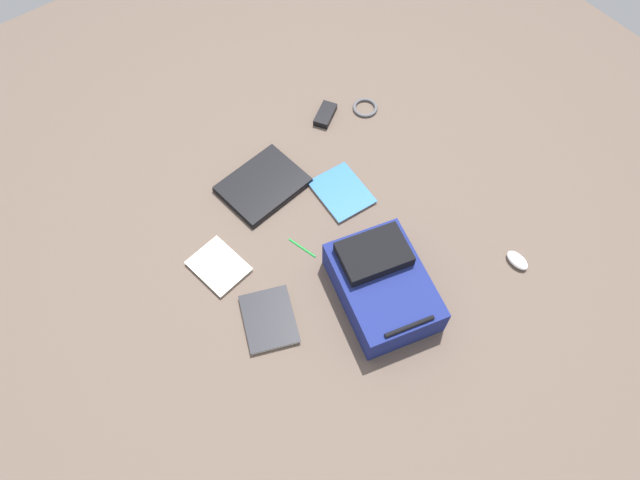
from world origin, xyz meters
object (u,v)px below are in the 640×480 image
(pen_black, at_px, (302,248))
(cable_coil, at_px, (365,108))
(book_red, at_px, (219,266))
(book_manual, at_px, (342,192))
(power_brick, at_px, (325,115))
(book_comic, at_px, (269,319))
(backpack, at_px, (382,284))
(laptop, at_px, (263,185))
(computer_mouse, at_px, (517,260))

(pen_black, bearing_deg, cable_coil, -148.32)
(book_red, distance_m, pen_black, 0.35)
(book_manual, relative_size, power_brick, 1.91)
(book_comic, relative_size, cable_coil, 2.52)
(backpack, distance_m, book_manual, 0.50)
(backpack, distance_m, book_comic, 0.45)
(laptop, bearing_deg, computer_mouse, 122.84)
(cable_coil, relative_size, pen_black, 0.86)
(book_red, bearing_deg, backpack, 132.38)
(book_red, relative_size, pen_black, 1.78)
(book_red, xyz_separation_m, pen_black, (-0.32, 0.13, -0.00))
(book_red, bearing_deg, computer_mouse, 143.55)
(book_manual, relative_size, book_comic, 0.89)
(laptop, bearing_deg, cable_coil, -173.20)
(book_manual, bearing_deg, computer_mouse, 116.71)
(backpack, relative_size, computer_mouse, 5.12)
(book_manual, distance_m, computer_mouse, 0.78)
(laptop, xyz_separation_m, book_red, (0.37, 0.22, -0.01))
(computer_mouse, bearing_deg, pen_black, -42.04)
(book_manual, relative_size, computer_mouse, 2.64)
(book_manual, bearing_deg, book_comic, 26.34)
(pen_black, bearing_deg, book_manual, -159.14)
(book_red, bearing_deg, book_comic, 95.48)
(cable_coil, bearing_deg, power_brick, -22.34)
(book_manual, xyz_separation_m, computer_mouse, (-0.35, 0.70, 0.01))
(book_comic, distance_m, pen_black, 0.34)
(book_comic, bearing_deg, computer_mouse, 156.69)
(laptop, height_order, pen_black, laptop)
(backpack, relative_size, power_brick, 3.69)
(backpack, xyz_separation_m, cable_coil, (-0.57, -0.78, -0.08))
(backpack, height_order, laptop, backpack)
(pen_black, bearing_deg, power_brick, -135.45)
(backpack, height_order, book_red, backpack)
(book_comic, bearing_deg, power_brick, -139.65)
(laptop, xyz_separation_m, book_comic, (0.34, 0.53, -0.00))
(book_manual, distance_m, book_comic, 0.66)
(book_manual, height_order, pen_black, book_manual)
(cable_coil, height_order, power_brick, power_brick)
(book_red, relative_size, book_comic, 0.82)
(computer_mouse, distance_m, power_brick, 1.09)
(book_manual, bearing_deg, laptop, -43.18)
(backpack, relative_size, cable_coil, 4.35)
(laptop, relative_size, book_red, 1.54)
(book_manual, height_order, book_comic, book_comic)
(pen_black, bearing_deg, computer_mouse, 138.10)
(computer_mouse, bearing_deg, book_comic, -23.46)
(cable_coil, xyz_separation_m, pen_black, (0.69, 0.43, -0.00))
(computer_mouse, distance_m, cable_coil, 1.01)
(book_red, distance_m, computer_mouse, 1.21)
(backpack, bearing_deg, book_manual, -110.91)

